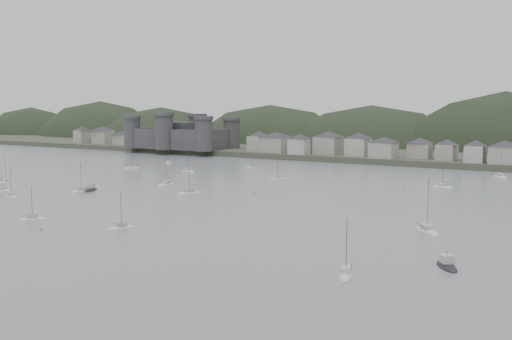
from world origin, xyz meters
The scene contains 9 objects.
ground centered at (0.00, 0.00, 0.00)m, with size 900.00×900.00×0.00m, color slate.
far_shore_land centered at (0.00, 295.00, 1.50)m, with size 900.00×250.00×3.00m, color #383D2D.
forested_ridge centered at (4.83, 269.40, -11.28)m, with size 851.55×103.94×102.57m.
castle centered at (-120.00, 179.80, 10.96)m, with size 66.00×43.00×20.00m.
waterfront_town centered at (50.59, 183.34, 8.66)m, with size 451.48×28.46×12.92m.
moored_fleet centered at (-9.14, 66.70, 0.18)m, with size 246.27×171.16×13.25m.
motor_launch_near centered at (79.83, 9.02, 0.30)m, with size 6.14×7.60×3.76m.
motor_launch_far centered at (-42.33, 38.92, 0.29)m, with size 6.18×8.60×3.94m.
mooring_buoys centered at (-7.42, 64.47, 0.15)m, with size 164.65×134.88×0.70m.
Camera 1 is at (101.33, -86.99, 26.97)m, focal length 39.05 mm.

